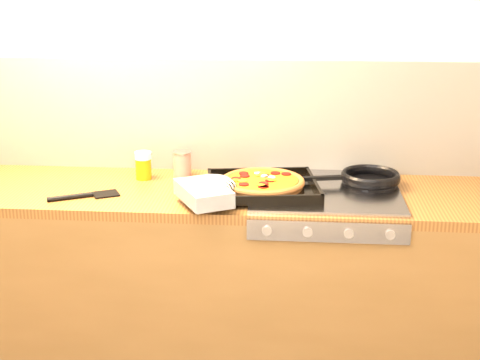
# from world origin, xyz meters

# --- Properties ---
(room_shell) EXTENTS (3.20, 3.20, 3.20)m
(room_shell) POSITION_xyz_m (0.00, 1.39, 1.15)
(room_shell) COLOR white
(room_shell) RESTS_ON ground
(counter_run) EXTENTS (3.20, 0.62, 0.90)m
(counter_run) POSITION_xyz_m (0.00, 1.10, 0.45)
(counter_run) COLOR brown
(counter_run) RESTS_ON ground
(stovetop) EXTENTS (0.60, 0.56, 0.02)m
(stovetop) POSITION_xyz_m (0.45, 1.10, 0.91)
(stovetop) COLOR #939398
(stovetop) RESTS_ON counter_run
(pizza_on_tray) EXTENTS (0.59, 0.57, 0.07)m
(pizza_on_tray) POSITION_xyz_m (0.13, 1.02, 0.95)
(pizza_on_tray) COLOR black
(pizza_on_tray) RESTS_ON stovetop
(frying_pan) EXTENTS (0.43, 0.30, 0.04)m
(frying_pan) POSITION_xyz_m (0.63, 1.19, 0.94)
(frying_pan) COLOR black
(frying_pan) RESTS_ON stovetop
(tomato_can) EXTENTS (0.09, 0.09, 0.11)m
(tomato_can) POSITION_xyz_m (-0.17, 1.27, 0.96)
(tomato_can) COLOR maroon
(tomato_can) RESTS_ON counter_run
(juice_glass) EXTENTS (0.07, 0.07, 0.12)m
(juice_glass) POSITION_xyz_m (-0.33, 1.22, 0.96)
(juice_glass) COLOR orange
(juice_glass) RESTS_ON counter_run
(wooden_spoon) EXTENTS (0.30, 0.04, 0.02)m
(wooden_spoon) POSITION_xyz_m (0.24, 1.26, 0.91)
(wooden_spoon) COLOR #B67D4D
(wooden_spoon) RESTS_ON counter_run
(black_spatula) EXTENTS (0.27, 0.18, 0.02)m
(black_spatula) POSITION_xyz_m (-0.51, 0.95, 0.91)
(black_spatula) COLOR black
(black_spatula) RESTS_ON counter_run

